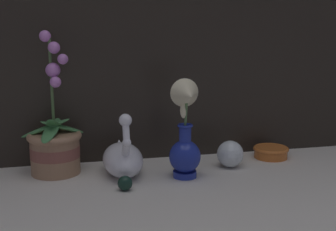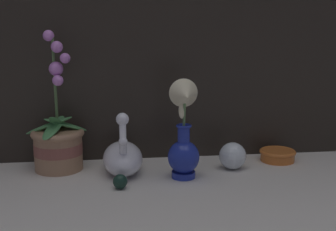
{
  "view_description": "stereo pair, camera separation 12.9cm",
  "coord_description": "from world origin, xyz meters",
  "px_view_note": "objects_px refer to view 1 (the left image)",
  "views": [
    {
      "loc": [
        -0.3,
        -1.08,
        0.43
      ],
      "look_at": [
        -0.02,
        0.15,
        0.17
      ],
      "focal_mm": 50.0,
      "sensor_mm": 36.0,
      "label": 1
    },
    {
      "loc": [
        -0.17,
        -1.1,
        0.43
      ],
      "look_at": [
        -0.02,
        0.15,
        0.17
      ],
      "focal_mm": 50.0,
      "sensor_mm": 36.0,
      "label": 2
    }
  ],
  "objects_px": {
    "swan_figurine": "(123,158)",
    "blue_vase": "(186,135)",
    "orchid_potted_plant": "(55,144)",
    "amber_dish": "(271,151)",
    "glass_sphere": "(230,154)"
  },
  "relations": [
    {
      "from": "glass_sphere",
      "to": "amber_dish",
      "type": "relative_size",
      "value": 0.71
    },
    {
      "from": "swan_figurine",
      "to": "orchid_potted_plant",
      "type": "bearing_deg",
      "value": 162.27
    },
    {
      "from": "amber_dish",
      "to": "glass_sphere",
      "type": "bearing_deg",
      "value": -159.35
    },
    {
      "from": "orchid_potted_plant",
      "to": "swan_figurine",
      "type": "bearing_deg",
      "value": -17.73
    },
    {
      "from": "glass_sphere",
      "to": "blue_vase",
      "type": "bearing_deg",
      "value": -156.91
    },
    {
      "from": "swan_figurine",
      "to": "glass_sphere",
      "type": "xyz_separation_m",
      "value": [
        0.32,
        0.0,
        -0.01
      ]
    },
    {
      "from": "swan_figurine",
      "to": "blue_vase",
      "type": "bearing_deg",
      "value": -20.99
    },
    {
      "from": "orchid_potted_plant",
      "to": "amber_dish",
      "type": "distance_m",
      "value": 0.66
    },
    {
      "from": "orchid_potted_plant",
      "to": "amber_dish",
      "type": "height_order",
      "value": "orchid_potted_plant"
    },
    {
      "from": "swan_figurine",
      "to": "blue_vase",
      "type": "relative_size",
      "value": 0.77
    },
    {
      "from": "glass_sphere",
      "to": "orchid_potted_plant",
      "type": "bearing_deg",
      "value": 173.56
    },
    {
      "from": "swan_figurine",
      "to": "glass_sphere",
      "type": "height_order",
      "value": "swan_figurine"
    },
    {
      "from": "orchid_potted_plant",
      "to": "amber_dish",
      "type": "bearing_deg",
      "value": 0.24
    },
    {
      "from": "amber_dish",
      "to": "blue_vase",
      "type": "bearing_deg",
      "value": -158.14
    },
    {
      "from": "blue_vase",
      "to": "glass_sphere",
      "type": "bearing_deg",
      "value": 23.09
    }
  ]
}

